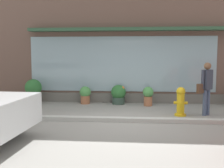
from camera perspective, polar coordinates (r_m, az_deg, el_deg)
The scene contains 9 objects.
ground_plane at distance 7.98m, azimuth 3.23°, elevation -7.44°, with size 60.00×60.00×0.00m, color gray.
curb_strip at distance 7.78m, azimuth 3.18°, elevation -7.35°, with size 14.00×0.24×0.12m, color #B2B2AD.
storefront at distance 10.97m, azimuth 3.80°, elevation 9.35°, with size 14.00×0.81×5.12m.
fire_hydrant at distance 8.72m, azimuth 13.95°, elevation -3.46°, with size 0.41×0.38×0.89m.
pedestrian_with_handbag at distance 8.92m, azimuth 18.86°, elevation -0.17°, with size 0.56×0.48×1.63m.
potted_plant_window_right at distance 10.20m, azimuth 7.45°, elevation -2.32°, with size 0.39×0.39×0.71m.
potted_plant_low_front at distance 10.61m, azimuth -5.53°, elevation -2.13°, with size 0.43×0.43×0.67m.
potted_plant_by_entrance at distance 11.03m, azimuth -15.89°, elevation -1.17°, with size 0.64×0.64×0.94m.
potted_plant_doorstep at distance 10.49m, azimuth 1.36°, elevation -2.11°, with size 0.56×0.56×0.74m.
Camera 1 is at (0.23, -7.76, 1.85)m, focal length 44.39 mm.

